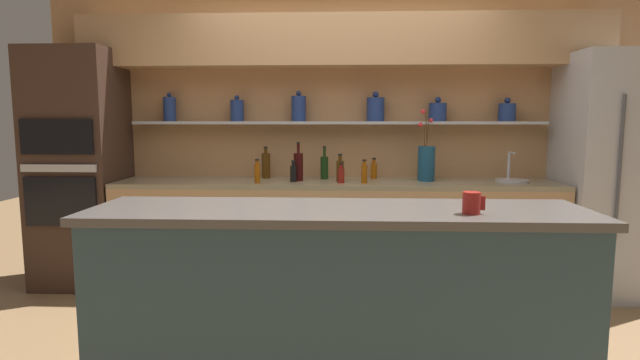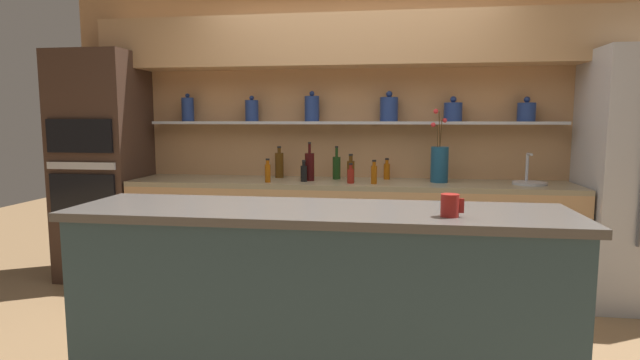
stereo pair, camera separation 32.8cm
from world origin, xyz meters
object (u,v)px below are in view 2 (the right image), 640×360
oven_tower (103,167)px  bottle_sauce_7 (351,175)px  bottle_spirit_1 (350,170)px  bottle_wine_2 (337,167)px  bottle_wine_8 (310,166)px  bottle_sauce_4 (374,174)px  bottle_sauce_5 (268,172)px  bottle_sauce_0 (387,171)px  refrigerator (638,179)px  bottle_sauce_3 (304,173)px  bottle_spirit_6 (279,165)px  sink_fixture (529,181)px  coffee_mug (450,205)px  flower_vase (439,163)px

oven_tower → bottle_sauce_7: bearing=-3.4°
bottle_spirit_1 → bottle_sauce_7: bearing=-84.2°
bottle_wine_2 → bottle_wine_8: bottle_wine_8 is taller
bottle_sauce_4 → bottle_sauce_5: bottle_sauce_5 is taller
bottle_spirit_1 → bottle_wine_2: 0.22m
bottle_sauce_0 → bottle_sauce_5: size_ratio=0.93×
refrigerator → bottle_sauce_5: bearing=-177.4°
refrigerator → bottle_sauce_0: (-1.92, 0.22, 0.01)m
bottle_sauce_3 → bottle_sauce_5: bottle_sauce_5 is taller
oven_tower → bottle_spirit_6: oven_tower is taller
sink_fixture → bottle_sauce_5: (-2.11, -0.18, 0.06)m
bottle_sauce_3 → bottle_sauce_7: 0.40m
bottle_wine_2 → coffee_mug: bottle_wine_2 is taller
sink_fixture → bottle_spirit_6: bearing=175.7°
bottle_wine_2 → bottle_sauce_4: 0.43m
oven_tower → bottle_sauce_5: oven_tower is taller
oven_tower → coffee_mug: size_ratio=20.48×
oven_tower → bottle_spirit_1: (2.25, -0.04, 0.00)m
bottle_sauce_5 → bottle_sauce_0: bearing=20.1°
bottle_sauce_0 → refrigerator: bearing=-6.6°
refrigerator → bottle_spirit_1: bearing=-180.0°
bottle_spirit_6 → coffee_mug: (1.25, -2.14, 0.03)m
refrigerator → oven_tower: size_ratio=0.97×
bottle_sauce_7 → bottle_wine_8: bottle_wine_8 is taller
bottle_sauce_5 → bottle_wine_8: (0.32, 0.17, 0.04)m
bottle_wine_2 → flower_vase: bearing=-5.8°
bottle_sauce_5 → coffee_mug: size_ratio=2.00×
sink_fixture → coffee_mug: (-0.84, -1.98, 0.12)m
oven_tower → flower_vase: oven_tower is taller
oven_tower → flower_vase: 2.98m
oven_tower → bottle_sauce_5: 1.58m
bottle_wine_2 → bottle_spirit_6: bottle_wine_2 is taller
bottle_sauce_4 → bottle_spirit_6: (-0.85, 0.31, 0.03)m
bottle_spirit_6 → bottle_sauce_4: bearing=-20.1°
flower_vase → bottle_wine_8: 1.08m
bottle_wine_8 → bottle_wine_2: bearing=31.6°
flower_vase → bottle_sauce_7: size_ratio=3.63×
flower_vase → bottle_spirit_1: 0.74m
bottle_wine_8 → bottle_sauce_5: bearing=-152.0°
refrigerator → bottle_sauce_7: (-2.21, -0.10, 0.00)m
bottle_sauce_3 → coffee_mug: 2.13m
bottle_spirit_1 → bottle_sauce_5: (-0.67, -0.13, -0.01)m
refrigerator → bottle_spirit_6: 2.88m
bottle_sauce_3 → bottle_sauce_4: bearing=-6.3°
bottle_wine_2 → bottle_sauce_4: bottle_wine_2 is taller
refrigerator → bottle_wine_8: bearing=179.2°
bottle_sauce_3 → bottle_sauce_5: (-0.29, -0.09, 0.01)m
oven_tower → coffee_mug: 3.46m
bottle_sauce_3 → bottle_sauce_5: bearing=-162.1°
refrigerator → bottle_wine_8: size_ratio=6.00×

